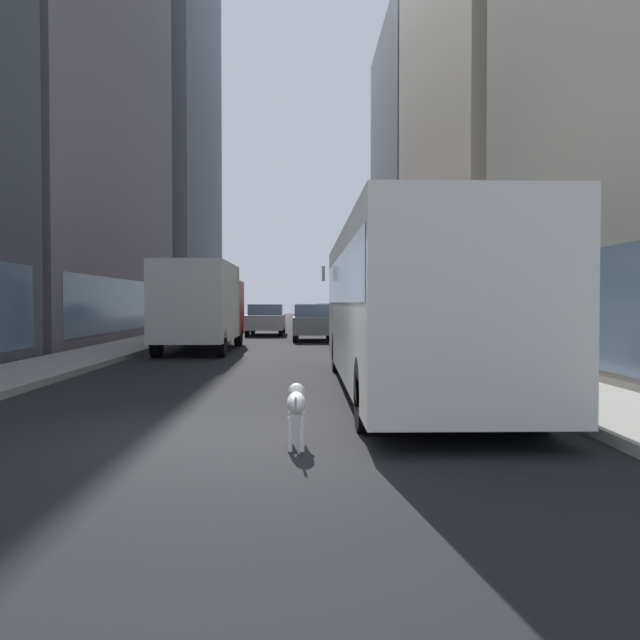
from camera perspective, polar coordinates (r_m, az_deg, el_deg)
The scene contains 14 objects.
ground_plane at distance 43.68m, azimuth -2.40°, elevation -0.76°, with size 120.00×120.00×0.00m, color black.
sidewalk_left at distance 44.16m, azimuth -9.81°, elevation -0.65°, with size 2.40×110.00×0.15m, color gray.
sidewalk_right at distance 43.94m, azimuth 5.05°, elevation -0.65°, with size 2.40×110.00×0.15m, color #9E9991.
building_left_mid at distance 36.84m, azimuth -22.73°, elevation 18.80°, with size 8.66×20.52×25.51m.
building_left_far at distance 57.96m, azimuth -14.54°, elevation 16.19°, with size 9.81×18.88×32.95m.
building_right_mid at distance 37.28m, azimuth 17.39°, elevation 22.36°, with size 10.32×18.30×30.09m.
building_right_far at distance 55.11m, azimuth 10.52°, elevation 11.85°, with size 10.01×17.91×23.30m.
transit_bus at distance 13.19m, azimuth 7.24°, elevation 1.73°, with size 2.78×11.53×3.05m.
car_blue_hatchback at distance 56.19m, azimuth 0.70°, elevation 0.59°, with size 1.94×3.90×1.62m.
car_grey_wagon at distance 30.21m, azimuth -0.62°, elevation -0.21°, with size 1.75×3.96×1.62m.
car_red_coupe at distance 40.49m, azimuth -0.79°, elevation 0.23°, with size 1.95×4.25×1.62m.
car_silver_sedan at distance 35.43m, azimuth -4.60°, elevation 0.05°, with size 1.89×4.43×1.62m.
box_truck at distance 24.01m, azimuth -10.02°, elevation 1.35°, with size 2.30×7.50×3.05m.
dalmatian_dog at distance 8.08m, azimuth -2.03°, elevation -7.11°, with size 0.22×0.96×0.72m.
Camera 1 is at (0.84, -8.64, 1.72)m, focal length 37.73 mm.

